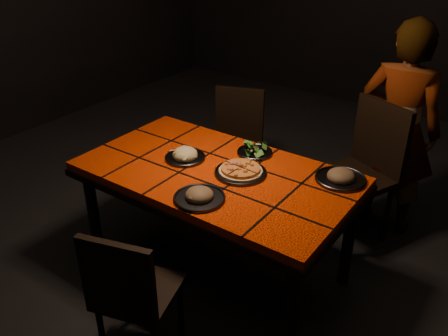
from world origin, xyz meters
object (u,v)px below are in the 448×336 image
Objects in this scene: chair_far_left at (236,136)px; chair_far_right at (366,164)px; dining_table at (217,182)px; chair_near at (130,291)px; diner at (398,130)px; plate_pasta at (185,156)px; plate_pizza at (241,171)px.

chair_far_right is at bearing -19.39° from chair_far_left.
dining_table is 0.84m from chair_near.
diner is 6.17× the size of plate_pasta.
dining_table is at bearing -162.74° from plate_pizza.
dining_table is 1.05m from chair_far_left.
dining_table is at bearing 56.72° from diner.
chair_far_left is 0.88× the size of chair_far_right.
chair_far_right reaches higher than plate_pizza.
chair_far_right is 3.26× the size of plate_pizza.
chair_far_left is 0.98m from plate_pasta.
plate_pasta is (0.24, -0.91, 0.28)m from chair_far_left.
plate_pasta is (-0.32, 0.81, 0.30)m from chair_near.
plate_pasta is at bearing -107.72° from chair_far_right.
diner is (0.69, 1.16, 0.09)m from dining_table.
chair_near is at bearing 70.13° from diner.
plate_pasta is at bearing 179.13° from dining_table.
chair_far_left is at bearing 104.50° from plate_pasta.
chair_far_left is (-0.48, 0.92, -0.18)m from dining_table.
chair_far_left is 0.57× the size of diner.
plate_pasta is at bearing -173.99° from plate_pizza.
chair_far_left is 3.50× the size of plate_pasta.
plate_pasta is (-0.24, 0.00, 0.10)m from dining_table.
plate_pizza is at bearing -92.56° from chair_far_right.
dining_table is 1.06× the size of diner.
diner is 5.04× the size of plate_pizza.
plate_pasta reaches higher than plate_pizza.
dining_table is 1.36m from diner.
chair_near is 1.81m from chair_far_left.
chair_far_left is at bearing 9.40° from diner.
chair_near is 3.33× the size of plate_pasta.
chair_far_right is at bearing 58.20° from dining_table.
diner reaches higher than dining_table.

